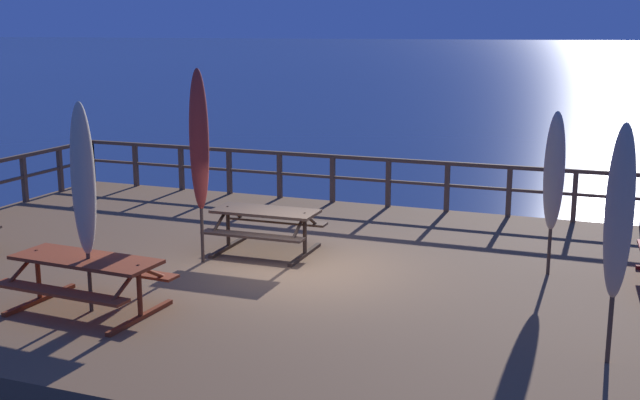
{
  "coord_description": "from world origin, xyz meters",
  "views": [
    {
      "loc": [
        4.75,
        -11.56,
        4.63
      ],
      "look_at": [
        0.0,
        0.76,
        1.75
      ],
      "focal_mm": 44.61,
      "sensor_mm": 36.0,
      "label": 1
    }
  ],
  "objects_px": {
    "patio_umbrella_tall_mid_left": "(83,180)",
    "picnic_table_front_right": "(87,272)",
    "patio_umbrella_short_front": "(554,172)",
    "patio_umbrella_short_mid": "(619,213)",
    "picnic_table_mid_right": "(266,222)",
    "patio_umbrella_short_back": "(199,141)"
  },
  "relations": [
    {
      "from": "patio_umbrella_tall_mid_left",
      "to": "picnic_table_front_right",
      "type": "bearing_deg",
      "value": 167.09
    },
    {
      "from": "patio_umbrella_short_front",
      "to": "patio_umbrella_short_mid",
      "type": "bearing_deg",
      "value": -73.24
    },
    {
      "from": "picnic_table_mid_right",
      "to": "patio_umbrella_short_front",
      "type": "xyz_separation_m",
      "value": [
        4.76,
        0.47,
        1.11
      ]
    },
    {
      "from": "patio_umbrella_short_mid",
      "to": "patio_umbrella_tall_mid_left",
      "type": "bearing_deg",
      "value": -173.72
    },
    {
      "from": "patio_umbrella_short_mid",
      "to": "patio_umbrella_short_back",
      "type": "relative_size",
      "value": 0.88
    },
    {
      "from": "picnic_table_front_right",
      "to": "patio_umbrella_short_mid",
      "type": "relative_size",
      "value": 0.77
    },
    {
      "from": "patio_umbrella_short_front",
      "to": "patio_umbrella_short_back",
      "type": "xyz_separation_m",
      "value": [
        -5.49,
        -1.41,
        0.39
      ]
    },
    {
      "from": "patio_umbrella_short_mid",
      "to": "patio_umbrella_short_back",
      "type": "xyz_separation_m",
      "value": [
        -6.49,
        1.89,
        0.25
      ]
    },
    {
      "from": "patio_umbrella_tall_mid_left",
      "to": "patio_umbrella_short_front",
      "type": "height_order",
      "value": "patio_umbrella_tall_mid_left"
    },
    {
      "from": "patio_umbrella_short_back",
      "to": "patio_umbrella_short_front",
      "type": "bearing_deg",
      "value": 14.35
    },
    {
      "from": "picnic_table_mid_right",
      "to": "patio_umbrella_tall_mid_left",
      "type": "distance_m",
      "value": 3.94
    },
    {
      "from": "patio_umbrella_tall_mid_left",
      "to": "patio_umbrella_short_back",
      "type": "height_order",
      "value": "patio_umbrella_short_back"
    },
    {
      "from": "picnic_table_front_right",
      "to": "patio_umbrella_short_mid",
      "type": "distance_m",
      "value": 6.98
    },
    {
      "from": "picnic_table_mid_right",
      "to": "patio_umbrella_short_back",
      "type": "xyz_separation_m",
      "value": [
        -0.74,
        -0.94,
        1.5
      ]
    },
    {
      "from": "patio_umbrella_short_front",
      "to": "patio_umbrella_short_back",
      "type": "height_order",
      "value": "patio_umbrella_short_back"
    },
    {
      "from": "picnic_table_mid_right",
      "to": "patio_umbrella_short_front",
      "type": "relative_size",
      "value": 0.71
    },
    {
      "from": "picnic_table_front_right",
      "to": "patio_umbrella_tall_mid_left",
      "type": "height_order",
      "value": "patio_umbrella_tall_mid_left"
    },
    {
      "from": "patio_umbrella_tall_mid_left",
      "to": "patio_umbrella_short_front",
      "type": "relative_size",
      "value": 1.12
    },
    {
      "from": "picnic_table_mid_right",
      "to": "picnic_table_front_right",
      "type": "height_order",
      "value": "same"
    },
    {
      "from": "picnic_table_mid_right",
      "to": "picnic_table_front_right",
      "type": "xyz_separation_m",
      "value": [
        -1.08,
        -3.56,
        0.01
      ]
    },
    {
      "from": "picnic_table_mid_right",
      "to": "picnic_table_front_right",
      "type": "distance_m",
      "value": 3.72
    },
    {
      "from": "picnic_table_front_right",
      "to": "patio_umbrella_short_front",
      "type": "xyz_separation_m",
      "value": [
        5.84,
        4.03,
        1.1
      ]
    }
  ]
}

